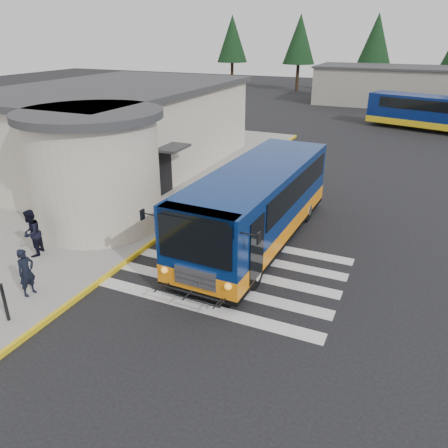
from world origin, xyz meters
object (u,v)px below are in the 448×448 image
at_px(pedestrian_a, 26,272).
at_px(far_bus_a, 427,111).
at_px(bollard, 5,302).
at_px(pedestrian_b, 31,233).
at_px(transit_bus, 257,208).

bearing_deg(pedestrian_a, far_bus_a, -13.72).
distance_m(bollard, far_bus_a, 35.85).
bearing_deg(pedestrian_b, transit_bus, 103.13).
bearing_deg(pedestrian_b, far_bus_a, 136.89).
xyz_separation_m(transit_bus, far_bus_a, (5.65, 26.29, 0.14)).
relative_size(pedestrian_a, far_bus_a, 0.16).
xyz_separation_m(transit_bus, pedestrian_a, (-5.08, -6.78, -0.51)).
xyz_separation_m(pedestrian_b, far_bus_a, (12.64, 31.01, 0.55)).
bearing_deg(pedestrian_a, transit_bus, -32.59).
relative_size(pedestrian_a, bollard, 1.31).
distance_m(transit_bus, pedestrian_b, 8.44).
distance_m(pedestrian_b, far_bus_a, 33.49).
bearing_deg(far_bus_a, bollard, 179.95).
bearing_deg(transit_bus, pedestrian_b, -144.17).
bearing_deg(bollard, pedestrian_a, 110.69).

